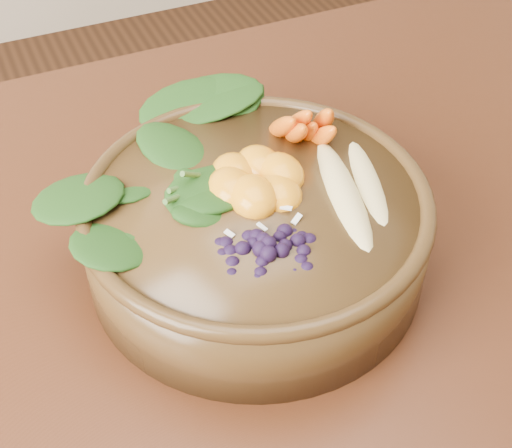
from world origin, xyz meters
The scene contains 8 objects.
dining_table centered at (0.00, 0.00, 0.66)m, with size 1.60×0.90×0.75m.
stoneware_bowl centered at (-0.01, 0.02, 0.79)m, with size 0.32×0.32×0.09m, color #4B3114.
kale_heap centered at (-0.04, 0.09, 0.86)m, with size 0.21×0.19×0.05m, color #1C4311, non-canonical shape.
carrot_cluster centered at (0.07, 0.08, 0.88)m, with size 0.07×0.07×0.09m, color orange, non-canonical shape.
banana_halves centered at (0.08, -0.01, 0.85)m, with size 0.10×0.17×0.03m.
mandarin_cluster centered at (0.00, 0.03, 0.85)m, with size 0.09×0.10×0.03m, color orange, non-canonical shape.
blueberry_pile centered at (-0.03, -0.05, 0.86)m, with size 0.15×0.11×0.04m, color black, non-canonical shape.
coconut_flakes centered at (-0.02, 0.00, 0.84)m, with size 0.10×0.08×0.01m, color white, non-canonical shape.
Camera 1 is at (-0.21, -0.42, 1.25)m, focal length 50.00 mm.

